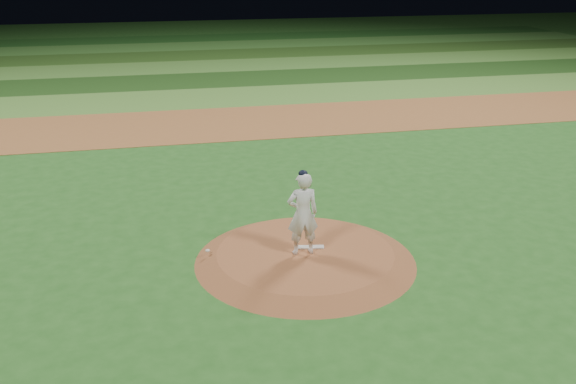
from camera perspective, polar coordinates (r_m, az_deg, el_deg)
The scene contains 12 objects.
ground at distance 16.11m, azimuth 1.53°, elevation -6.12°, with size 120.00×120.00×0.00m, color #235A1D.
infield_dirt_band at distance 29.08m, azimuth -5.11°, elevation 6.14°, with size 70.00×6.00×0.02m, color brown.
outfield_stripe_0 at distance 34.40m, azimuth -6.33°, elevation 8.36°, with size 70.00×5.00×0.02m, color #467B2D.
outfield_stripe_1 at distance 39.28m, azimuth -7.16°, elevation 9.85°, with size 70.00×5.00×0.02m, color #1C4114.
outfield_stripe_2 at distance 44.19m, azimuth -7.82°, elevation 11.01°, with size 70.00×5.00×0.02m, color #427A2C.
outfield_stripe_3 at distance 49.11m, azimuth -8.34°, elevation 11.94°, with size 70.00×5.00×0.02m, color #264C18.
outfield_stripe_4 at distance 54.05m, azimuth -8.77°, elevation 12.70°, with size 70.00×5.00×0.02m, color #367129.
outfield_stripe_5 at distance 59.00m, azimuth -9.14°, elevation 13.33°, with size 70.00×5.00×0.02m, color #1A4C18.
pitchers_mound at distance 16.05m, azimuth 1.54°, elevation -5.72°, with size 5.50×5.50×0.25m, color brown.
pitching_rubber at distance 16.20m, azimuth 1.99°, elevation -4.91°, with size 0.69×0.17×0.03m, color white.
rosin_bag at distance 16.09m, azimuth -7.16°, elevation -5.19°, with size 0.12×0.12×0.07m, color silver.
pitcher_on_mound at distance 15.49m, azimuth 1.32°, elevation -1.91°, with size 0.77×0.51×2.16m.
Camera 1 is at (-3.50, -13.95, 7.25)m, focal length 40.00 mm.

